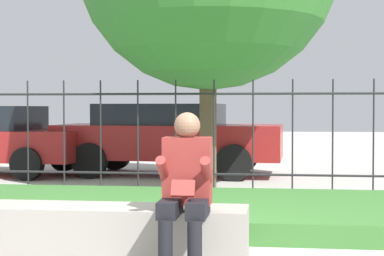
# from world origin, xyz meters

# --- Properties ---
(stone_bench) EXTENTS (2.26, 0.55, 0.47)m
(stone_bench) POSITION_xyz_m (-0.21, 0.00, 0.21)
(stone_bench) COLOR gray
(stone_bench) RESTS_ON ground_plane
(person_seated_reader) EXTENTS (0.42, 0.73, 1.27)m
(person_seated_reader) POSITION_xyz_m (0.45, -0.31, 0.69)
(person_seated_reader) COLOR black
(person_seated_reader) RESTS_ON ground_plane
(grass_berm) EXTENTS (10.98, 2.65, 0.22)m
(grass_berm) POSITION_xyz_m (0.00, 2.02, 0.11)
(grass_berm) COLOR #3D7533
(grass_berm) RESTS_ON ground_plane
(iron_fence) EXTENTS (8.98, 0.03, 1.71)m
(iron_fence) POSITION_xyz_m (0.00, 3.94, 0.89)
(iron_fence) COLOR #232326
(iron_fence) RESTS_ON ground_plane
(car_parked_center) EXTENTS (4.37, 1.99, 1.38)m
(car_parked_center) POSITION_xyz_m (-0.90, 6.96, 0.75)
(car_parked_center) COLOR maroon
(car_parked_center) RESTS_ON ground_plane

